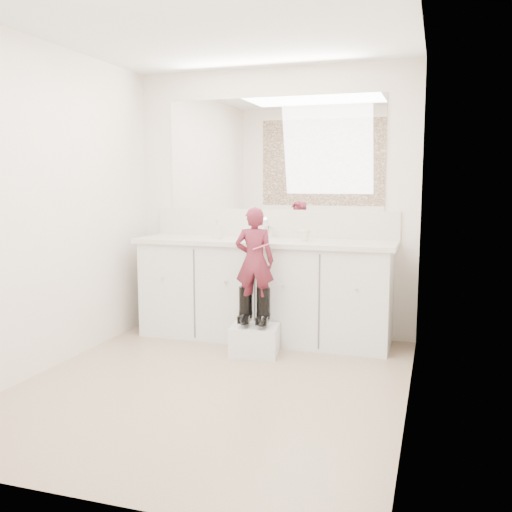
% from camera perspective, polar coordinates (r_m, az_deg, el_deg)
% --- Properties ---
extents(floor, '(3.00, 3.00, 0.00)m').
position_cam_1_polar(floor, '(4.05, -4.36, -12.73)').
color(floor, '#837056').
rests_on(floor, ground).
extents(ceiling, '(3.00, 3.00, 0.00)m').
position_cam_1_polar(ceiling, '(3.93, -4.74, 22.24)').
color(ceiling, white).
rests_on(ceiling, wall_back).
extents(wall_back, '(2.60, 0.00, 2.60)m').
position_cam_1_polar(wall_back, '(5.22, 1.71, 5.33)').
color(wall_back, beige).
rests_on(wall_back, floor).
extents(wall_front, '(2.60, 0.00, 2.60)m').
position_cam_1_polar(wall_front, '(2.49, -17.73, 2.51)').
color(wall_front, beige).
rests_on(wall_front, floor).
extents(wall_left, '(0.00, 3.00, 3.00)m').
position_cam_1_polar(wall_left, '(4.46, -20.24, 4.49)').
color(wall_left, beige).
rests_on(wall_left, floor).
extents(wall_right, '(0.00, 3.00, 3.00)m').
position_cam_1_polar(wall_right, '(3.53, 15.47, 3.98)').
color(wall_right, beige).
rests_on(wall_right, floor).
extents(vanity_cabinet, '(2.20, 0.55, 0.85)m').
position_cam_1_polar(vanity_cabinet, '(5.05, 0.82, -3.60)').
color(vanity_cabinet, silver).
rests_on(vanity_cabinet, floor).
extents(countertop, '(2.28, 0.58, 0.04)m').
position_cam_1_polar(countertop, '(4.97, 0.78, 1.41)').
color(countertop, beige).
rests_on(countertop, vanity_cabinet).
extents(backsplash, '(2.28, 0.03, 0.25)m').
position_cam_1_polar(backsplash, '(5.22, 1.66, 3.30)').
color(backsplash, beige).
rests_on(backsplash, countertop).
extents(mirror, '(2.00, 0.02, 1.00)m').
position_cam_1_polar(mirror, '(5.21, 1.70, 10.17)').
color(mirror, white).
rests_on(mirror, wall_back).
extents(dot_panel, '(2.00, 0.01, 1.20)m').
position_cam_1_polar(dot_panel, '(2.50, -18.02, 12.87)').
color(dot_panel, '#472819').
rests_on(dot_panel, wall_front).
extents(faucet, '(0.08, 0.08, 0.10)m').
position_cam_1_polar(faucet, '(5.12, 1.32, 2.37)').
color(faucet, silver).
rests_on(faucet, countertop).
extents(cup, '(0.11, 0.11, 0.10)m').
position_cam_1_polar(cup, '(4.89, 4.87, 2.08)').
color(cup, beige).
rests_on(cup, countertop).
extents(soap_bottle, '(0.08, 0.09, 0.17)m').
position_cam_1_polar(soap_bottle, '(5.05, -3.89, 2.67)').
color(soap_bottle, beige).
rests_on(soap_bottle, countertop).
extents(step_stool, '(0.42, 0.37, 0.24)m').
position_cam_1_polar(step_stool, '(4.66, -0.15, -8.40)').
color(step_stool, silver).
rests_on(step_stool, floor).
extents(boot_left, '(0.14, 0.22, 0.31)m').
position_cam_1_polar(boot_left, '(4.62, -1.04, -5.01)').
color(boot_left, black).
rests_on(boot_left, step_stool).
extents(boot_right, '(0.14, 0.22, 0.31)m').
position_cam_1_polar(boot_right, '(4.57, 0.75, -5.14)').
color(boot_right, black).
rests_on(boot_right, step_stool).
extents(toddler, '(0.34, 0.25, 0.86)m').
position_cam_1_polar(toddler, '(4.53, -0.15, -0.49)').
color(toddler, '#972E4A').
rests_on(toddler, step_stool).
extents(toothbrush, '(0.14, 0.03, 0.06)m').
position_cam_1_polar(toothbrush, '(4.45, 0.53, 0.95)').
color(toothbrush, '#D7537A').
rests_on(toothbrush, toddler).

